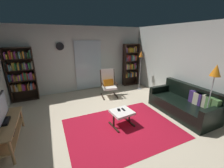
% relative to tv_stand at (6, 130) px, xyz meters
% --- Properties ---
extents(ground_plane, '(7.02, 7.02, 0.00)m').
position_rel_tv_stand_xyz_m(ground_plane, '(2.31, -0.23, -0.35)').
color(ground_plane, beige).
extents(wall_back, '(5.60, 0.06, 2.60)m').
position_rel_tv_stand_xyz_m(wall_back, '(2.31, 2.67, 0.95)').
color(wall_back, silver).
rests_on(wall_back, ground).
extents(wall_right, '(0.06, 6.00, 2.60)m').
position_rel_tv_stand_xyz_m(wall_right, '(5.01, -0.23, 0.95)').
color(wall_right, silver).
rests_on(wall_right, ground).
extents(glass_door_panel, '(1.10, 0.01, 2.00)m').
position_rel_tv_stand_xyz_m(glass_door_panel, '(2.53, 2.60, 0.70)').
color(glass_door_panel, silver).
extents(area_rug, '(2.70, 2.04, 0.01)m').
position_rel_tv_stand_xyz_m(area_rug, '(2.47, -0.51, -0.35)').
color(area_rug, '#AA1227').
rests_on(area_rug, ground).
extents(tv_stand, '(0.49, 1.39, 0.53)m').
position_rel_tv_stand_xyz_m(tv_stand, '(0.00, 0.00, 0.00)').
color(tv_stand, tan).
rests_on(tv_stand, ground).
extents(television, '(0.20, 0.90, 0.56)m').
position_rel_tv_stand_xyz_m(television, '(0.00, 0.00, 0.44)').
color(television, black).
rests_on(television, tv_stand).
extents(bookshelf_near_tv, '(0.84, 0.30, 1.86)m').
position_rel_tv_stand_xyz_m(bookshelf_near_tv, '(0.11, 2.47, 0.65)').
color(bookshelf_near_tv, black).
rests_on(bookshelf_near_tv, ground).
extents(bookshelf_near_sofa, '(0.70, 0.30, 1.89)m').
position_rel_tv_stand_xyz_m(bookshelf_near_sofa, '(4.46, 2.44, 0.66)').
color(bookshelf_near_sofa, black).
rests_on(bookshelf_near_sofa, ground).
extents(leather_sofa, '(0.88, 1.89, 0.84)m').
position_rel_tv_stand_xyz_m(leather_sofa, '(4.48, -0.60, -0.05)').
color(leather_sofa, black).
rests_on(leather_sofa, ground).
extents(lounge_armchair, '(0.66, 0.73, 1.02)m').
position_rel_tv_stand_xyz_m(lounge_armchair, '(3.00, 1.61, 0.18)').
color(lounge_armchair, black).
rests_on(lounge_armchair, ground).
extents(ottoman, '(0.56, 0.53, 0.41)m').
position_rel_tv_stand_xyz_m(ottoman, '(2.53, -0.37, -0.02)').
color(ottoman, white).
rests_on(ottoman, ground).
extents(tv_remote, '(0.04, 0.15, 0.02)m').
position_rel_tv_stand_xyz_m(tv_remote, '(2.59, -0.32, 0.06)').
color(tv_remote, black).
rests_on(tv_remote, ottoman).
extents(cell_phone, '(0.10, 0.15, 0.01)m').
position_rel_tv_stand_xyz_m(cell_phone, '(2.48, -0.29, 0.06)').
color(cell_phone, black).
rests_on(cell_phone, ottoman).
extents(floor_lamp_by_sofa, '(0.24, 0.24, 1.59)m').
position_rel_tv_stand_xyz_m(floor_lamp_by_sofa, '(4.51, -1.23, 0.98)').
color(floor_lamp_by_sofa, '#A5A5AD').
rests_on(floor_lamp_by_sofa, ground).
extents(floor_lamp_by_shelf, '(0.22, 0.22, 1.64)m').
position_rel_tv_stand_xyz_m(floor_lamp_by_shelf, '(4.52, 1.73, 0.94)').
color(floor_lamp_by_shelf, '#A5A5AD').
rests_on(floor_lamp_by_shelf, ground).
extents(wall_clock, '(0.29, 0.03, 0.29)m').
position_rel_tv_stand_xyz_m(wall_clock, '(1.47, 2.59, 1.50)').
color(wall_clock, silver).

